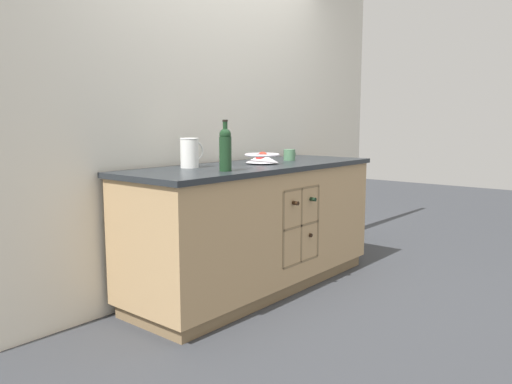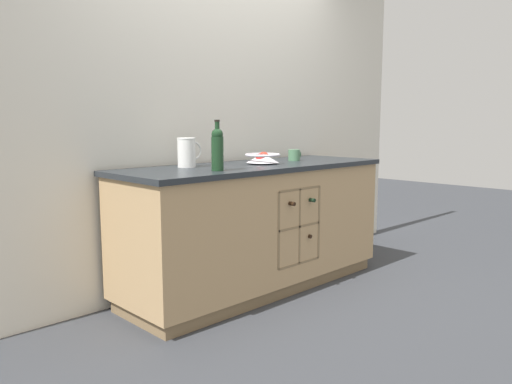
{
  "view_description": "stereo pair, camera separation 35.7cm",
  "coord_description": "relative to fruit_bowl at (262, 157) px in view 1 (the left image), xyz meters",
  "views": [
    {
      "loc": [
        -2.73,
        -2.26,
        1.2
      ],
      "look_at": [
        0.0,
        0.0,
        0.71
      ],
      "focal_mm": 35.0,
      "sensor_mm": 36.0,
      "label": 1
    },
    {
      "loc": [
        -2.49,
        -2.52,
        1.2
      ],
      "look_at": [
        0.0,
        0.0,
        0.71
      ],
      "focal_mm": 35.0,
      "sensor_mm": 36.0,
      "label": 2
    }
  ],
  "objects": [
    {
      "name": "fruit_bowl",
      "position": [
        0.0,
        0.0,
        0.0
      ],
      "size": [
        0.25,
        0.25,
        0.08
      ],
      "color": "silver",
      "rests_on": "kitchen_island"
    },
    {
      "name": "back_wall",
      "position": [
        -0.06,
        0.41,
        0.32
      ],
      "size": [
        4.47,
        0.06,
        2.55
      ],
      "primitive_type": "cube",
      "color": "silver",
      "rests_on": "ground_plane"
    },
    {
      "name": "standing_wine_bottle",
      "position": [
        -0.57,
        -0.17,
        0.09
      ],
      "size": [
        0.08,
        0.08,
        0.31
      ],
      "color": "#19381E",
      "rests_on": "kitchen_island"
    },
    {
      "name": "white_pitcher",
      "position": [
        -0.55,
        0.16,
        0.06
      ],
      "size": [
        0.19,
        0.12,
        0.2
      ],
      "color": "white",
      "rests_on": "kitchen_island"
    },
    {
      "name": "ceramic_mug",
      "position": [
        0.39,
        0.04,
        -0.0
      ],
      "size": [
        0.13,
        0.09,
        0.09
      ],
      "color": "#4C7A56",
      "rests_on": "kitchen_island"
    },
    {
      "name": "kitchen_island",
      "position": [
        -0.06,
        0.01,
        -0.49
      ],
      "size": [
        2.11,
        0.73,
        0.91
      ],
      "color": "olive",
      "rests_on": "ground_plane"
    },
    {
      "name": "ground_plane",
      "position": [
        -0.06,
        0.01,
        -0.95
      ],
      "size": [
        14.0,
        14.0,
        0.0
      ],
      "primitive_type": "plane",
      "color": "#383A3F"
    }
  ]
}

